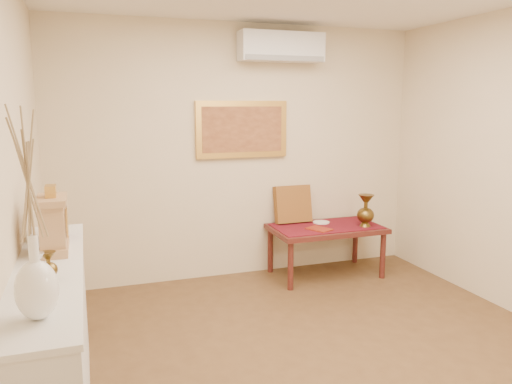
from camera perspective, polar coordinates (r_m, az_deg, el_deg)
name	(u,v)px	position (r m, az deg, el deg)	size (l,w,h in m)	color
floor	(338,373)	(3.77, 9.31, -19.77)	(4.50, 4.50, 0.00)	brown
wall_back	(241,153)	(5.38, -1.69, 4.52)	(4.00, 0.02, 2.70)	beige
wall_left	(7,204)	(2.94, -26.62, -1.20)	(0.02, 4.50, 2.70)	beige
white_vase	(31,212)	(2.21, -24.36, -2.05)	(0.18, 0.18, 0.92)	white
candlestick	(40,272)	(2.63, -23.47, -8.40)	(0.09, 0.09, 0.19)	silver
brass_urn_small	(48,262)	(2.76, -22.65, -7.37)	(0.09, 0.09, 0.20)	brown
table_cloth	(326,226)	(5.50, 8.03, -3.88)	(1.14, 0.59, 0.01)	maroon
brass_urn_tall	(366,207)	(5.51, 12.44, -1.68)	(0.19, 0.19, 0.42)	brown
plate	(321,222)	(5.62, 7.46, -3.45)	(0.19, 0.19, 0.01)	white
menu	(319,229)	(5.32, 7.23, -4.22)	(0.18, 0.25, 0.01)	maroon
cushion	(293,204)	(5.58, 4.21, -1.39)	(0.41, 0.10, 0.41)	maroon
display_ledge	(54,350)	(3.19, -22.11, -16.35)	(0.37, 2.02, 0.98)	silver
mantel_clock	(53,224)	(3.26, -22.14, -3.37)	(0.17, 0.36, 0.41)	tan
wooden_chest	(54,220)	(3.60, -22.05, -2.98)	(0.16, 0.21, 0.24)	tan
low_table	(326,232)	(5.51, 8.01, -4.58)	(1.20, 0.70, 0.55)	#521E18
painting	(242,129)	(5.34, -1.62, 7.17)	(1.00, 0.06, 0.60)	gold
ac_unit	(281,47)	(5.40, 2.91, 16.21)	(0.90, 0.25, 0.30)	silver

